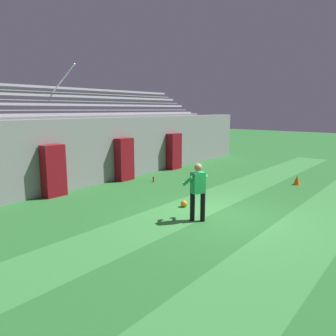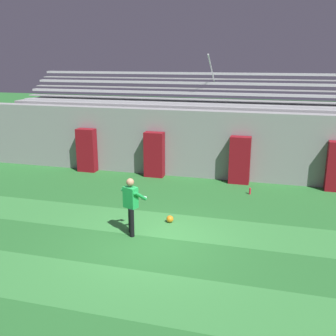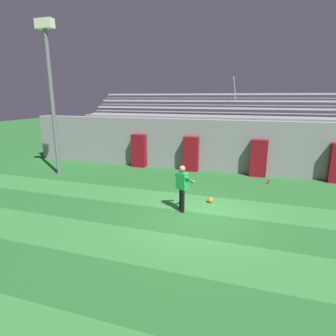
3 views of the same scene
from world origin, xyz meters
TOP-DOWN VIEW (x-y plane):
  - ground_plane at (0.00, 0.00)m, footprint 80.00×80.00m
  - turf_stripe_mid at (0.00, -2.40)m, footprint 28.00×1.80m
  - turf_stripe_far at (0.00, 1.20)m, footprint 28.00×1.80m
  - back_wall at (0.00, 6.50)m, footprint 24.00×0.60m
  - padding_pillar_gate_left at (-1.77, 5.95)m, footprint 0.81×0.44m
  - padding_pillar_gate_right at (1.77, 5.95)m, footprint 0.81×0.44m
  - padding_pillar_far_right at (5.41, 5.95)m, footprint 0.81×0.44m
  - bleacher_stand at (0.00, 8.49)m, footprint 18.00×3.35m
  - goalkeeper at (-0.74, 0.35)m, footprint 0.71×0.69m
  - soccer_ball at (0.10, 1.43)m, footprint 0.22×0.22m
  - traffic_cone at (5.70, -0.42)m, footprint 0.30×0.30m
  - water_bottle at (2.30, 4.69)m, footprint 0.07×0.07m

SIDE VIEW (x-z plane):
  - ground_plane at x=0.00m, z-range 0.00..0.00m
  - turf_stripe_mid at x=0.00m, z-range 0.00..0.01m
  - turf_stripe_far at x=0.00m, z-range 0.00..0.01m
  - soccer_ball at x=0.10m, z-range 0.00..0.22m
  - water_bottle at x=2.30m, z-range 0.00..0.24m
  - traffic_cone at x=5.70m, z-range 0.00..0.42m
  - padding_pillar_gate_left at x=-1.77m, z-range 0.00..1.90m
  - padding_pillar_gate_right at x=1.77m, z-range 0.00..1.90m
  - padding_pillar_far_right at x=5.41m, z-range 0.00..1.90m
  - goalkeeper at x=-0.74m, z-range 0.12..1.79m
  - back_wall at x=0.00m, z-range 0.00..2.80m
  - bleacher_stand at x=0.00m, z-range -1.01..4.01m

